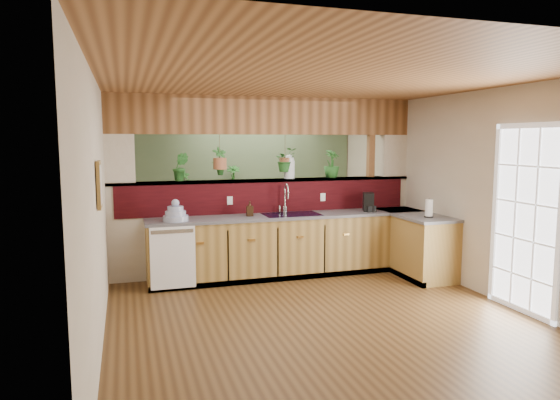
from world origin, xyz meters
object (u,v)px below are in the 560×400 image
object	(u,v)px
coffee_maker	(369,203)
paper_towel	(429,209)
glass_jar	(289,167)
soap_dispenser	(250,209)
faucet	(286,197)
shelving_console	(217,220)
dish_stack	(176,214)

from	to	relation	value
coffee_maker	paper_towel	bearing A→B (deg)	-34.51
coffee_maker	paper_towel	distance (m)	0.95
glass_jar	soap_dispenser	bearing A→B (deg)	-153.51
faucet	soap_dispenser	world-z (taller)	faucet
glass_jar	shelving_console	size ratio (longest dim) A/B	0.22
faucet	glass_jar	xyz separation A→B (m)	(0.13, 0.22, 0.44)
faucet	coffee_maker	xyz separation A→B (m)	(1.25, -0.20, -0.11)
paper_towel	shelving_console	xyz separation A→B (m)	(-2.42, 3.11, -0.52)
soap_dispenser	paper_towel	bearing A→B (deg)	-20.03
dish_stack	shelving_console	world-z (taller)	dish_stack
faucet	paper_towel	size ratio (longest dim) A/B	1.64
paper_towel	shelving_console	bearing A→B (deg)	127.89
coffee_maker	glass_jar	distance (m)	1.32
glass_jar	coffee_maker	bearing A→B (deg)	-20.55
dish_stack	glass_jar	distance (m)	1.91
dish_stack	coffee_maker	xyz separation A→B (m)	(2.88, 0.07, 0.04)
dish_stack	glass_jar	bearing A→B (deg)	15.67
dish_stack	soap_dispenser	bearing A→B (deg)	7.62
coffee_maker	paper_towel	world-z (taller)	coffee_maker
soap_dispenser	coffee_maker	bearing A→B (deg)	-2.18
shelving_console	coffee_maker	bearing A→B (deg)	-28.02
dish_stack	paper_towel	distance (m)	3.47
faucet	soap_dispenser	size ratio (longest dim) A/B	2.07
glass_jar	faucet	bearing A→B (deg)	-120.85
coffee_maker	glass_jar	bearing A→B (deg)	-178.70
dish_stack	paper_towel	world-z (taller)	dish_stack
faucet	coffee_maker	size ratio (longest dim) A/B	1.56
dish_stack	soap_dispenser	distance (m)	1.06
dish_stack	soap_dispenser	xyz separation A→B (m)	(1.05, 0.14, 0.01)
dish_stack	glass_jar	size ratio (longest dim) A/B	0.93
dish_stack	glass_jar	world-z (taller)	glass_jar
faucet	dish_stack	xyz separation A→B (m)	(-1.62, -0.28, -0.14)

